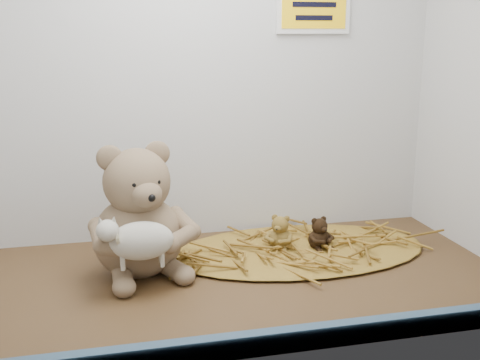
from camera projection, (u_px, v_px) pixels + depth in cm
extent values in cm
cube|color=#453117|center=(216.00, 281.00, 120.97)|extent=(120.00, 60.00, 0.40)
cube|color=silver|center=(188.00, 49.00, 138.38)|extent=(120.00, 0.40, 90.00)
cube|color=#3E5976|center=(251.00, 344.00, 93.36)|extent=(119.28, 2.20, 3.60)
ellipsoid|color=brown|center=(299.00, 249.00, 137.02)|extent=(59.38, 34.48, 1.15)
cube|color=yellow|center=(314.00, 5.00, 142.16)|extent=(16.00, 1.20, 11.00)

